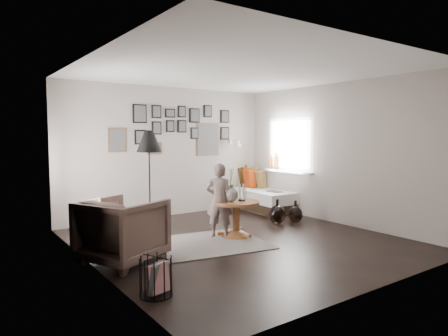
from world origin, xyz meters
TOP-DOWN VIEW (x-y plane):
  - ground at (0.00, 0.00)m, footprint 4.80×4.80m
  - wall_back at (0.00, 2.40)m, footprint 4.50×0.00m
  - wall_front at (0.00, -2.40)m, footprint 4.50×0.00m
  - wall_left at (-2.25, 0.00)m, footprint 0.00×4.80m
  - wall_right at (2.25, 0.00)m, footprint 0.00×4.80m
  - ceiling at (0.00, 0.00)m, footprint 4.80×4.80m
  - door_left at (-2.23, 1.20)m, footprint 0.00×2.14m
  - window_right at (2.18, 1.34)m, footprint 0.15×1.32m
  - gallery_wall at (0.29, 2.38)m, footprint 2.74×0.03m
  - wall_sconce at (1.55, 2.13)m, footprint 0.18×0.36m
  - rug at (-0.64, 0.16)m, footprint 2.18×1.71m
  - pedestal_table at (0.11, 0.24)m, footprint 0.74×0.74m
  - vase at (0.03, 0.26)m, footprint 0.21×0.21m
  - candles at (0.22, 0.24)m, footprint 0.13×0.13m
  - daybed at (2.00, 2.00)m, footprint 0.95×2.05m
  - magazine_on_daybed at (1.96, 1.36)m, footprint 0.25×0.32m
  - armchair at (-1.89, 0.01)m, footprint 1.22×1.21m
  - armchair_cushion at (-1.86, 0.06)m, footprint 0.50×0.51m
  - floor_lamp at (-1.04, 1.01)m, footprint 0.40×0.40m
  - magazine_basket at (-2.00, -1.20)m, footprint 0.43×0.43m
  - demijohn_large at (1.27, 0.52)m, footprint 0.31×0.31m
  - demijohn_small at (1.62, 0.40)m, footprint 0.27×0.27m
  - child at (-0.14, 0.36)m, footprint 0.51×0.51m

SIDE VIEW (x-z plane):
  - ground at x=0.00m, z-range 0.00..0.00m
  - rug at x=-0.64m, z-range 0.00..0.01m
  - demijohn_small at x=1.62m, z-range -0.05..0.37m
  - demijohn_large at x=1.27m, z-range -0.05..0.41m
  - magazine_basket at x=-2.00m, z-range 0.00..0.40m
  - pedestal_table at x=0.11m, z-range -0.02..0.56m
  - daybed at x=2.00m, z-range -0.18..0.79m
  - armchair at x=-1.89m, z-range 0.00..0.84m
  - magazine_on_daybed at x=1.96m, z-range 0.45..0.46m
  - armchair_cushion at x=-1.86m, z-range 0.39..0.57m
  - child at x=-0.14m, z-range 0.00..1.20m
  - candles at x=0.22m, z-range 0.57..0.85m
  - vase at x=0.03m, z-range 0.48..1.00m
  - window_right at x=2.18m, z-range 0.28..1.58m
  - door_left at x=-2.23m, z-range -0.02..2.12m
  - wall_back at x=0.00m, z-range -0.95..3.55m
  - wall_front at x=0.00m, z-range -0.95..3.55m
  - wall_left at x=-2.25m, z-range -1.10..3.70m
  - wall_right at x=2.25m, z-range -1.10..3.70m
  - wall_sconce at x=1.55m, z-range 1.38..1.54m
  - floor_lamp at x=-1.04m, z-range 0.62..2.33m
  - gallery_wall at x=0.29m, z-range 1.20..2.28m
  - ceiling at x=0.00m, z-range 2.60..2.60m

